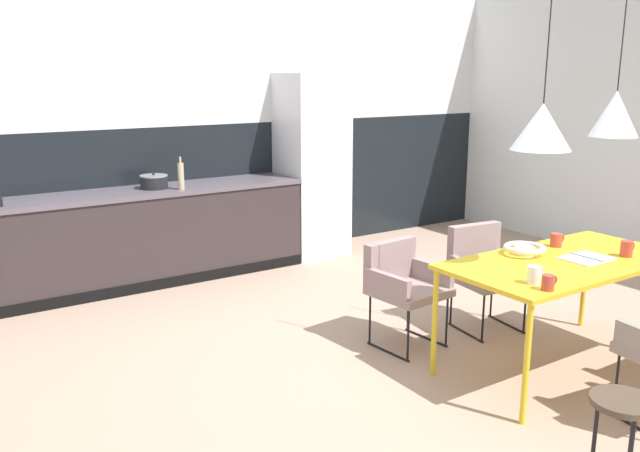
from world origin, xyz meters
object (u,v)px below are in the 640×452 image
at_px(armchair_far_side, 402,278).
at_px(open_book, 586,258).
at_px(side_stool, 622,411).
at_px(pendant_lamp_over_table_far, 615,114).
at_px(cooking_pot, 154,182).
at_px(mug_short_terracotta, 627,249).
at_px(fruit_bowl, 525,249).
at_px(bottle_oil_tall, 181,176).
at_px(armchair_near_window, 483,264).
at_px(pendant_lamp_over_table_near, 542,127).
at_px(mug_dark_espresso, 548,283).
at_px(mug_glass_clear, 557,240).
at_px(mug_tall_blue, 534,275).
at_px(refrigerator_column, 312,165).
at_px(dining_table, 565,266).

xyz_separation_m(armchair_far_side, open_book, (0.74, -0.96, 0.26)).
distance_m(armchair_far_side, side_stool, 1.95).
bearing_deg(pendant_lamp_over_table_far, cooking_pot, 119.52).
bearing_deg(side_stool, mug_short_terracotta, 32.79).
bearing_deg(pendant_lamp_over_table_far, mug_short_terracotta, -62.99).
xyz_separation_m(fruit_bowl, side_stool, (-0.81, -1.26, -0.36)).
bearing_deg(fruit_bowl, bottle_oil_tall, 113.33).
relative_size(armchair_near_window, pendant_lamp_over_table_near, 0.61).
distance_m(mug_dark_espresso, side_stool, 0.85).
xyz_separation_m(open_book, mug_glass_clear, (0.10, 0.31, 0.04)).
xyz_separation_m(open_book, pendant_lamp_over_table_far, (0.21, 0.04, 0.92)).
distance_m(mug_short_terracotta, mug_tall_blue, 0.98).
bearing_deg(fruit_bowl, mug_dark_espresso, -130.27).
relative_size(side_stool, pendant_lamp_over_table_near, 0.38).
bearing_deg(mug_tall_blue, pendant_lamp_over_table_near, 41.89).
xyz_separation_m(open_book, bottle_oil_tall, (-1.51, 3.21, 0.25)).
bearing_deg(pendant_lamp_over_table_far, armchair_near_window, 104.44).
distance_m(armchair_far_side, mug_short_terracotta, 1.51).
height_order(refrigerator_column, dining_table, refrigerator_column).
bearing_deg(armchair_near_window, pendant_lamp_over_table_far, 111.87).
height_order(mug_tall_blue, mug_dark_espresso, mug_tall_blue).
xyz_separation_m(mug_short_terracotta, pendant_lamp_over_table_far, (-0.07, 0.14, 0.88)).
height_order(mug_dark_espresso, bottle_oil_tall, bottle_oil_tall).
relative_size(armchair_near_window, side_stool, 1.60).
xyz_separation_m(dining_table, armchair_far_side, (-0.62, 0.89, -0.21)).
height_order(mug_short_terracotta, cooking_pot, cooking_pot).
height_order(cooking_pot, bottle_oil_tall, bottle_oil_tall).
relative_size(refrigerator_column, mug_tall_blue, 15.44).
distance_m(refrigerator_column, fruit_bowl, 3.13).
height_order(refrigerator_column, fruit_bowl, refrigerator_column).
distance_m(bottle_oil_tall, pendant_lamp_over_table_far, 3.67).
distance_m(refrigerator_column, mug_glass_clear, 3.09).
height_order(armchair_far_side, mug_glass_clear, mug_glass_clear).
distance_m(dining_table, pendant_lamp_over_table_near, 0.98).
relative_size(mug_tall_blue, mug_dark_espresso, 1.10).
bearing_deg(cooking_pot, armchair_near_window, -56.24).
bearing_deg(armchair_near_window, bottle_oil_tall, -49.85).
distance_m(fruit_bowl, cooking_pot, 3.43).
height_order(armchair_near_window, mug_glass_clear, mug_glass_clear).
xyz_separation_m(armchair_far_side, pendant_lamp_over_table_far, (0.95, -0.93, 1.19)).
relative_size(armchair_near_window, fruit_bowl, 2.84).
relative_size(armchair_far_side, mug_tall_blue, 5.98).
xyz_separation_m(mug_glass_clear, bottle_oil_tall, (-1.61, 2.89, 0.21)).
bearing_deg(open_book, mug_dark_espresso, -159.93).
bearing_deg(mug_tall_blue, cooking_pot, 105.70).
relative_size(refrigerator_column, armchair_far_side, 2.58).
relative_size(refrigerator_column, dining_table, 1.18).
bearing_deg(armchair_far_side, mug_short_terracotta, 128.09).
bearing_deg(mug_short_terracotta, mug_dark_espresso, -170.80).
distance_m(refrigerator_column, mug_tall_blue, 3.63).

